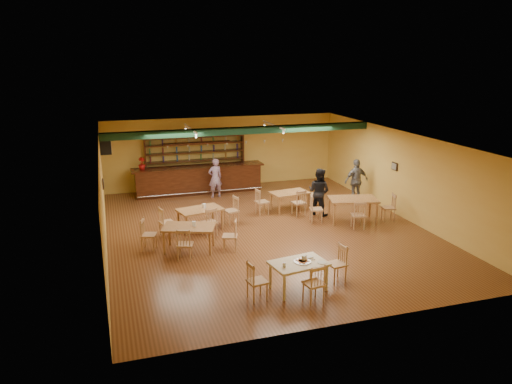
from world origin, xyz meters
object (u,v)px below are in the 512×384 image
object	(u,v)px
near_table	(298,276)
patron_right_a	(319,192)
dining_table_c	(189,238)
patron_bar	(215,178)
dining_table_d	(352,210)
dining_table_b	(290,201)
dining_table_a	(200,219)
bar_counter	(199,179)

from	to	relation	value
near_table	patron_right_a	bearing A→B (deg)	52.25
dining_table_c	patron_bar	bearing A→B (deg)	89.11
dining_table_d	patron_right_a	size ratio (longest dim) A/B	0.95
near_table	patron_bar	distance (m)	8.56
dining_table_b	patron_bar	bearing A→B (deg)	123.35
dining_table_a	near_table	xyz separation A→B (m)	(1.45, -4.94, 0.00)
dining_table_a	dining_table_b	size ratio (longest dim) A/B	1.04
dining_table_d	patron_bar	distance (m)	5.78
dining_table_a	near_table	bearing A→B (deg)	-87.48
bar_counter	dining_table_a	world-z (taller)	bar_counter
dining_table_b	patron_right_a	bearing A→B (deg)	-53.50
bar_counter	patron_bar	bearing A→B (deg)	-57.99
dining_table_b	patron_bar	size ratio (longest dim) A/B	0.86
dining_table_b	dining_table_c	distance (m)	5.03
bar_counter	patron_right_a	world-z (taller)	patron_right_a
dining_table_a	dining_table_c	size ratio (longest dim) A/B	0.95
patron_bar	bar_counter	bearing A→B (deg)	-68.07
dining_table_c	near_table	size ratio (longest dim) A/B	1.11
dining_table_a	patron_right_a	xyz separation A→B (m)	(4.34, 0.32, 0.49)
dining_table_d	dining_table_a	bearing A→B (deg)	-174.29
near_table	patron_right_a	xyz separation A→B (m)	(2.90, 5.26, 0.49)
dining_table_d	near_table	world-z (taller)	dining_table_d
dining_table_d	dining_table_c	bearing A→B (deg)	-157.17
bar_counter	patron_right_a	bearing A→B (deg)	-49.25
dining_table_b	dining_table_d	bearing A→B (deg)	-57.20
dining_table_a	dining_table_b	distance (m)	3.72
dining_table_d	near_table	distance (m)	5.62
patron_right_a	near_table	bearing A→B (deg)	113.04
dining_table_b	dining_table_a	bearing A→B (deg)	-170.97
bar_counter	dining_table_d	distance (m)	6.74
dining_table_b	patron_right_a	world-z (taller)	patron_right_a
dining_table_d	patron_right_a	xyz separation A→B (m)	(-0.81, 1.03, 0.44)
dining_table_a	dining_table_c	xyz separation A→B (m)	(-0.65, -1.66, 0.02)
dining_table_b	bar_counter	bearing A→B (deg)	121.13
dining_table_d	patron_bar	xyz separation A→B (m)	(-3.83, 4.31, 0.38)
dining_table_b	dining_table_d	distance (m)	2.43
bar_counter	dining_table_b	bearing A→B (deg)	-50.36
dining_table_a	dining_table_c	distance (m)	1.78
patron_bar	near_table	bearing A→B (deg)	80.81
bar_counter	dining_table_c	xyz separation A→B (m)	(-1.45, -6.09, -0.20)
dining_table_a	patron_bar	xyz separation A→B (m)	(1.32, 3.61, 0.44)
dining_table_d	patron_right_a	distance (m)	1.38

